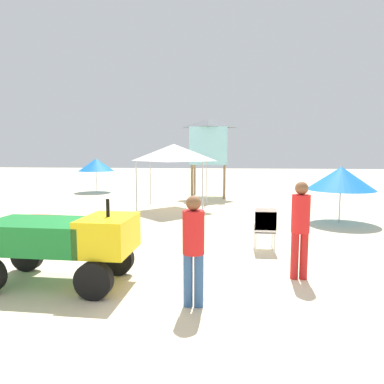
{
  "coord_description": "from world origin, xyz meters",
  "views": [
    {
      "loc": [
        0.94,
        -6.32,
        2.29
      ],
      "look_at": [
        0.15,
        2.23,
        1.29
      ],
      "focal_mm": 32.92,
      "sensor_mm": 36.0,
      "label": 1
    }
  ],
  "objects_px": {
    "popup_canopy": "(174,153)",
    "lifeguard_tower": "(209,141)",
    "lifeguard_near_left": "(300,223)",
    "stacked_plastic_chairs": "(265,225)",
    "lifeguard_near_center": "(193,244)",
    "beach_umbrella_mid": "(341,178)",
    "utility_cart": "(63,239)",
    "beach_umbrella_left": "(96,165)",
    "surfboard_pile": "(58,224)"
  },
  "relations": [
    {
      "from": "popup_canopy",
      "to": "lifeguard_tower",
      "type": "relative_size",
      "value": 0.66
    },
    {
      "from": "lifeguard_near_left",
      "to": "stacked_plastic_chairs",
      "type": "bearing_deg",
      "value": 103.01
    },
    {
      "from": "stacked_plastic_chairs",
      "to": "lifeguard_near_center",
      "type": "bearing_deg",
      "value": -114.2
    },
    {
      "from": "lifeguard_near_left",
      "to": "beach_umbrella_mid",
      "type": "relative_size",
      "value": 0.83
    },
    {
      "from": "lifeguard_near_left",
      "to": "popup_canopy",
      "type": "height_order",
      "value": "popup_canopy"
    },
    {
      "from": "utility_cart",
      "to": "lifeguard_tower",
      "type": "bearing_deg",
      "value": 80.69
    },
    {
      "from": "utility_cart",
      "to": "beach_umbrella_mid",
      "type": "height_order",
      "value": "beach_umbrella_mid"
    },
    {
      "from": "utility_cart",
      "to": "popup_canopy",
      "type": "bearing_deg",
      "value": 84.54
    },
    {
      "from": "beach_umbrella_mid",
      "to": "popup_canopy",
      "type": "bearing_deg",
      "value": 159.5
    },
    {
      "from": "utility_cart",
      "to": "beach_umbrella_left",
      "type": "height_order",
      "value": "beach_umbrella_left"
    },
    {
      "from": "lifeguard_tower",
      "to": "beach_umbrella_left",
      "type": "relative_size",
      "value": 1.95
    },
    {
      "from": "lifeguard_near_left",
      "to": "beach_umbrella_left",
      "type": "bearing_deg",
      "value": 123.51
    },
    {
      "from": "lifeguard_near_left",
      "to": "lifeguard_near_center",
      "type": "xyz_separation_m",
      "value": [
        -1.79,
        -1.3,
        -0.07
      ]
    },
    {
      "from": "lifeguard_near_center",
      "to": "popup_canopy",
      "type": "xyz_separation_m",
      "value": [
        -1.53,
        8.67,
        1.28
      ]
    },
    {
      "from": "surfboard_pile",
      "to": "beach_umbrella_mid",
      "type": "bearing_deg",
      "value": 14.71
    },
    {
      "from": "lifeguard_near_left",
      "to": "utility_cart",
      "type": "bearing_deg",
      "value": -171.45
    },
    {
      "from": "lifeguard_near_left",
      "to": "surfboard_pile",
      "type": "bearing_deg",
      "value": 152.88
    },
    {
      "from": "lifeguard_near_left",
      "to": "lifeguard_tower",
      "type": "bearing_deg",
      "value": 100.62
    },
    {
      "from": "stacked_plastic_chairs",
      "to": "beach_umbrella_left",
      "type": "distance_m",
      "value": 13.72
    },
    {
      "from": "lifeguard_near_center",
      "to": "popup_canopy",
      "type": "distance_m",
      "value": 8.9
    },
    {
      "from": "lifeguard_near_center",
      "to": "surfboard_pile",
      "type": "bearing_deg",
      "value": 133.9
    },
    {
      "from": "beach_umbrella_mid",
      "to": "lifeguard_near_center",
      "type": "bearing_deg",
      "value": -122.24
    },
    {
      "from": "beach_umbrella_left",
      "to": "beach_umbrella_mid",
      "type": "relative_size",
      "value": 0.94
    },
    {
      "from": "lifeguard_tower",
      "to": "surfboard_pile",
      "type": "bearing_deg",
      "value": -115.04
    },
    {
      "from": "lifeguard_near_center",
      "to": "beach_umbrella_mid",
      "type": "xyz_separation_m",
      "value": [
        4.13,
        6.55,
        0.48
      ]
    },
    {
      "from": "surfboard_pile",
      "to": "lifeguard_near_left",
      "type": "relative_size",
      "value": 1.51
    },
    {
      "from": "popup_canopy",
      "to": "beach_umbrella_left",
      "type": "xyz_separation_m",
      "value": [
        -5.17,
        5.45,
        -0.71
      ]
    },
    {
      "from": "surfboard_pile",
      "to": "lifeguard_near_left",
      "type": "bearing_deg",
      "value": -27.12
    },
    {
      "from": "lifeguard_near_left",
      "to": "popup_canopy",
      "type": "xyz_separation_m",
      "value": [
        -3.32,
        7.37,
        1.21
      ]
    },
    {
      "from": "surfboard_pile",
      "to": "beach_umbrella_left",
      "type": "bearing_deg",
      "value": 104.38
    },
    {
      "from": "surfboard_pile",
      "to": "lifeguard_tower",
      "type": "bearing_deg",
      "value": 64.96
    },
    {
      "from": "beach_umbrella_mid",
      "to": "lifeguard_tower",
      "type": "bearing_deg",
      "value": 126.31
    },
    {
      "from": "lifeguard_near_center",
      "to": "lifeguard_tower",
      "type": "bearing_deg",
      "value": 91.52
    },
    {
      "from": "lifeguard_near_left",
      "to": "beach_umbrella_mid",
      "type": "distance_m",
      "value": 5.77
    },
    {
      "from": "lifeguard_near_left",
      "to": "lifeguard_near_center",
      "type": "relative_size",
      "value": 1.06
    },
    {
      "from": "utility_cart",
      "to": "lifeguard_near_center",
      "type": "bearing_deg",
      "value": -16.59
    },
    {
      "from": "beach_umbrella_left",
      "to": "surfboard_pile",
      "type": "bearing_deg",
      "value": -75.62
    },
    {
      "from": "utility_cart",
      "to": "beach_umbrella_mid",
      "type": "distance_m",
      "value": 8.73
    },
    {
      "from": "stacked_plastic_chairs",
      "to": "lifeguard_tower",
      "type": "height_order",
      "value": "lifeguard_tower"
    },
    {
      "from": "stacked_plastic_chairs",
      "to": "beach_umbrella_mid",
      "type": "bearing_deg",
      "value": 51.67
    },
    {
      "from": "lifeguard_near_left",
      "to": "beach_umbrella_left",
      "type": "distance_m",
      "value": 15.39
    },
    {
      "from": "lifeguard_near_center",
      "to": "lifeguard_tower",
      "type": "height_order",
      "value": "lifeguard_tower"
    },
    {
      "from": "stacked_plastic_chairs",
      "to": "beach_umbrella_mid",
      "type": "height_order",
      "value": "beach_umbrella_mid"
    },
    {
      "from": "stacked_plastic_chairs",
      "to": "popup_canopy",
      "type": "bearing_deg",
      "value": 117.46
    },
    {
      "from": "utility_cart",
      "to": "popup_canopy",
      "type": "distance_m",
      "value": 8.15
    },
    {
      "from": "lifeguard_tower",
      "to": "lifeguard_near_center",
      "type": "bearing_deg",
      "value": -88.48
    },
    {
      "from": "surfboard_pile",
      "to": "popup_canopy",
      "type": "xyz_separation_m",
      "value": [
        2.67,
        4.31,
        1.98
      ]
    },
    {
      "from": "stacked_plastic_chairs",
      "to": "lifeguard_near_left",
      "type": "distance_m",
      "value": 1.87
    },
    {
      "from": "surfboard_pile",
      "to": "lifeguard_near_left",
      "type": "height_order",
      "value": "lifeguard_near_left"
    },
    {
      "from": "stacked_plastic_chairs",
      "to": "beach_umbrella_mid",
      "type": "distance_m",
      "value": 4.52
    }
  ]
}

